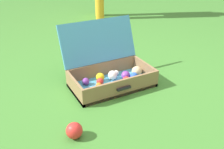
% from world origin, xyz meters
% --- Properties ---
extents(ground_plane, '(16.00, 16.00, 0.00)m').
position_xyz_m(ground_plane, '(0.00, 0.00, 0.00)').
color(ground_plane, '#3D7A2D').
extents(open_suitcase, '(0.63, 0.50, 0.46)m').
position_xyz_m(open_suitcase, '(-0.02, 0.13, 0.11)').
color(open_suitcase, '#4799C6').
rests_on(open_suitcase, ground).
extents(stray_ball_on_grass, '(0.10, 0.10, 0.10)m').
position_xyz_m(stray_ball_on_grass, '(-0.51, -0.35, 0.05)').
color(stray_ball_on_grass, red).
rests_on(stray_ball_on_grass, ground).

